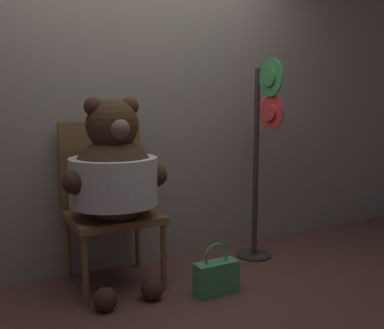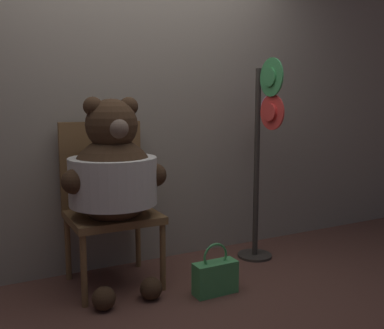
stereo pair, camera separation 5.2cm
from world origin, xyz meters
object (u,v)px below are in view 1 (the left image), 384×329
object	(u,v)px
teddy_bear	(114,176)
hat_display_rack	(263,149)
handbag_on_ground	(216,276)
chair	(108,198)

from	to	relation	value
teddy_bear	hat_display_rack	distance (m)	1.22
teddy_bear	handbag_on_ground	size ratio (longest dim) A/B	3.73
chair	handbag_on_ground	bearing A→B (deg)	-45.41
teddy_bear	hat_display_rack	world-z (taller)	hat_display_rack
hat_display_rack	teddy_bear	bearing A→B (deg)	-179.08
teddy_bear	handbag_on_ground	distance (m)	0.94
teddy_bear	hat_display_rack	bearing A→B (deg)	0.92
hat_display_rack	handbag_on_ground	bearing A→B (deg)	-149.70
chair	hat_display_rack	world-z (taller)	hat_display_rack
teddy_bear	chair	bearing A→B (deg)	84.92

